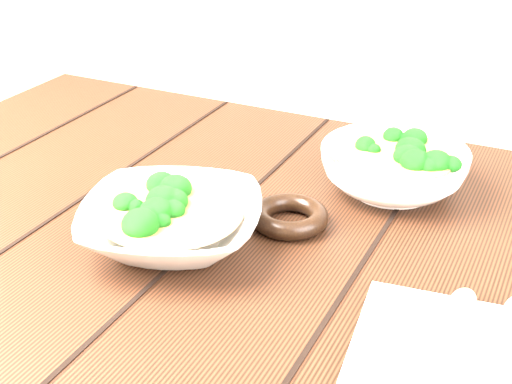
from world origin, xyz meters
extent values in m
cube|color=black|center=(0.00, 0.00, 0.73)|extent=(1.20, 0.80, 0.04)
cube|color=black|center=(-0.54, 0.34, 0.35)|extent=(0.07, 0.07, 0.71)
imported|color=silver|center=(-0.05, -0.07, 0.78)|extent=(0.28, 0.28, 0.05)
cylinder|color=olive|center=(-0.05, -0.07, 0.79)|extent=(0.18, 0.18, 0.00)
ellipsoid|color=#1F7B1B|center=(-0.02, -0.07, 0.80)|extent=(0.03, 0.03, 0.03)
ellipsoid|color=#1F7B1B|center=(-0.03, -0.04, 0.80)|extent=(0.03, 0.03, 0.03)
ellipsoid|color=#1F7B1B|center=(-0.05, -0.02, 0.80)|extent=(0.03, 0.03, 0.03)
ellipsoid|color=#1F7B1B|center=(-0.06, -0.05, 0.80)|extent=(0.03, 0.03, 0.03)
ellipsoid|color=#1F7B1B|center=(-0.09, -0.07, 0.80)|extent=(0.03, 0.03, 0.03)
ellipsoid|color=#1F7B1B|center=(-0.09, -0.11, 0.80)|extent=(0.03, 0.03, 0.03)
ellipsoid|color=#1F7B1B|center=(-0.05, -0.10, 0.80)|extent=(0.03, 0.03, 0.03)
ellipsoid|color=#1F7B1B|center=(-0.03, -0.11, 0.80)|extent=(0.03, 0.03, 0.03)
ellipsoid|color=#1F7B1B|center=(0.01, -0.09, 0.80)|extent=(0.03, 0.03, 0.03)
imported|color=silver|center=(0.16, 0.18, 0.78)|extent=(0.21, 0.21, 0.06)
cylinder|color=olive|center=(0.16, 0.18, 0.80)|extent=(0.16, 0.16, 0.00)
ellipsoid|color=#1F7B1B|center=(0.18, 0.19, 0.81)|extent=(0.04, 0.03, 0.03)
ellipsoid|color=#1F7B1B|center=(0.17, 0.21, 0.81)|extent=(0.04, 0.03, 0.03)
ellipsoid|color=#1F7B1B|center=(0.14, 0.23, 0.81)|extent=(0.04, 0.03, 0.03)
ellipsoid|color=#1F7B1B|center=(0.14, 0.19, 0.81)|extent=(0.04, 0.03, 0.03)
ellipsoid|color=#1F7B1B|center=(0.12, 0.17, 0.81)|extent=(0.04, 0.03, 0.03)
ellipsoid|color=#1F7B1B|center=(0.13, 0.14, 0.81)|extent=(0.04, 0.03, 0.03)
ellipsoid|color=#1F7B1B|center=(0.17, 0.16, 0.81)|extent=(0.04, 0.03, 0.03)
ellipsoid|color=#1F7B1B|center=(0.19, 0.16, 0.81)|extent=(0.04, 0.03, 0.03)
torus|color=black|center=(0.07, 0.03, 0.76)|extent=(0.12, 0.12, 0.02)
cube|color=beige|center=(0.32, -0.13, 0.76)|extent=(0.23, 0.19, 0.01)
cylinder|color=#A7A193|center=(0.30, -0.14, 0.76)|extent=(0.01, 0.13, 0.01)
ellipsoid|color=#A7A193|center=(0.30, -0.06, 0.76)|extent=(0.03, 0.05, 0.01)
cylinder|color=#A7A193|center=(0.34, -0.12, 0.76)|extent=(0.03, 0.13, 0.01)
camera|label=1|loc=(0.37, -0.70, 1.21)|focal=50.00mm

